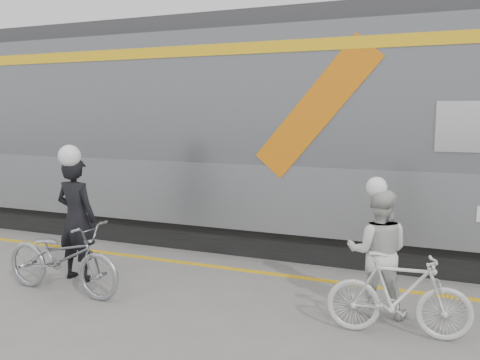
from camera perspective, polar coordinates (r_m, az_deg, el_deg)
The scene contains 9 objects.
ground at distance 5.89m, azimuth -0.39°, elevation -16.93°, with size 90.00×90.00×0.00m, color slate.
train at distance 9.14m, azimuth 21.98°, elevation 4.61°, with size 24.00×3.17×4.10m.
safety_strip at distance 7.78m, azimuth 5.90°, elevation -10.72°, with size 24.00×0.12×0.01m, color yellow.
man at distance 7.78m, azimuth -17.89°, elevation -4.16°, with size 0.66×0.43×1.82m, color black.
bicycle_left at distance 7.35m, azimuth -19.35°, elevation -8.19°, with size 0.66×1.90×1.00m, color #939599.
woman at distance 6.39m, azimuth 15.24°, elevation -7.84°, with size 0.75×0.59×1.55m, color silver.
bicycle_right at distance 5.93m, azimuth 17.37°, elevation -12.22°, with size 0.44×1.56×0.94m, color beige.
helmet_man at distance 7.64m, azimuth -18.22°, elevation 3.69°, with size 0.31×0.31×0.31m, color white.
helmet_woman at distance 6.22m, azimuth 15.52°, elevation 0.15°, with size 0.25×0.25×0.25m, color white.
Camera 1 is at (2.09, -4.93, 2.45)m, focal length 38.00 mm.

